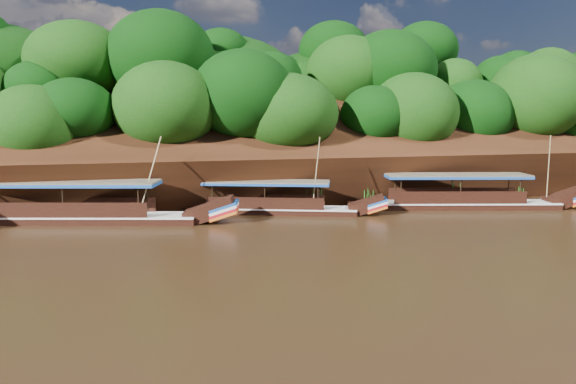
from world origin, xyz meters
name	(u,v)px	position (x,y,z in m)	size (l,w,h in m)	color
ground	(347,235)	(0.00, 0.00, 0.00)	(160.00, 160.00, 0.00)	black
riverbank	(256,167)	(-0.01, 22.73, 1.89)	(120.00, 30.06, 19.40)	black
boat_0	(478,201)	(12.76, 6.02, 0.57)	(15.48, 6.08, 5.83)	black
boat_1	(286,206)	(-1.33, 7.76, 0.51)	(12.82, 6.51, 5.74)	black
boat_2	(98,213)	(-13.66, 7.89, 0.60)	(16.70, 6.78, 5.91)	black
reeds	(254,198)	(-3.17, 9.58, 0.88)	(47.32, 2.34, 2.02)	#1C6419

